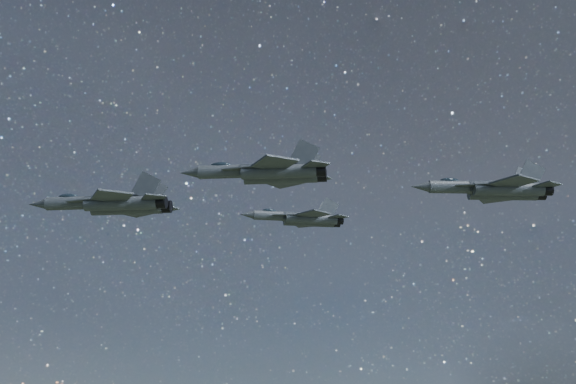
{
  "coord_description": "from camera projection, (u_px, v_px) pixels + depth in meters",
  "views": [
    {
      "loc": [
        -7.22,
        -85.99,
        116.73
      ],
      "look_at": [
        -0.39,
        -0.62,
        141.21
      ],
      "focal_mm": 42.0,
      "sensor_mm": 36.0,
      "label": 1
    }
  ],
  "objects": [
    {
      "name": "jet_lead",
      "position": [
        113.0,
        204.0,
        86.07
      ],
      "size": [
        19.78,
        13.62,
        4.96
      ],
      "rotation": [
        0.0,
        0.0,
        -0.19
      ],
      "color": "#333A40"
    },
    {
      "name": "jet_right",
      "position": [
        268.0,
        172.0,
        76.18
      ],
      "size": [
        17.78,
        12.28,
        4.46
      ],
      "rotation": [
        0.0,
        0.0,
        -0.18
      ],
      "color": "#333A40"
    },
    {
      "name": "jet_left",
      "position": [
        302.0,
        218.0,
        105.88
      ],
      "size": [
        17.04,
        11.95,
        4.3
      ],
      "rotation": [
        0.0,
        0.0,
        0.1
      ],
      "color": "#333A40"
    },
    {
      "name": "jet_slot",
      "position": [
        494.0,
        189.0,
        87.3
      ],
      "size": [
        18.81,
        13.35,
        4.78
      ],
      "rotation": [
        0.0,
        0.0,
        -0.04
      ],
      "color": "#333A40"
    }
  ]
}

